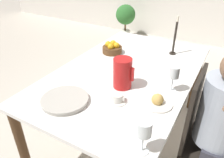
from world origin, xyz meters
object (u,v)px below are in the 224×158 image
object	(u,v)px
wine_glass_juice	(144,130)
potted_plant	(126,17)
teacup_across	(118,66)
bread_plate	(157,101)
chair_person_side	(205,137)
teacup_near_person	(117,98)
red_pitcher	(123,73)
candlestick_tall	(175,40)
fruit_bowl	(112,48)
wine_glass_water	(174,73)
serving_tray	(65,100)

from	to	relation	value
wine_glass_juice	potted_plant	world-z (taller)	wine_glass_juice
teacup_across	bread_plate	xyz separation A→B (m)	(0.46, -0.30, -0.00)
chair_person_side	teacup_near_person	distance (m)	0.68
red_pitcher	teacup_near_person	distance (m)	0.21
bread_plate	candlestick_tall	world-z (taller)	candlestick_tall
chair_person_side	fruit_bowl	size ratio (longest dim) A/B	5.09
wine_glass_water	teacup_near_person	bearing A→B (deg)	-131.72
red_pitcher	teacup_near_person	size ratio (longest dim) A/B	1.70
chair_person_side	potted_plant	bearing A→B (deg)	-143.86
wine_glass_juice	fruit_bowl	size ratio (longest dim) A/B	1.02
wine_glass_water	potted_plant	size ratio (longest dim) A/B	0.29
wine_glass_juice	bread_plate	xyz separation A→B (m)	(-0.07, 0.41, -0.12)
bread_plate	fruit_bowl	world-z (taller)	fruit_bowl
red_pitcher	fruit_bowl	xyz separation A→B (m)	(-0.37, 0.49, -0.07)
chair_person_side	potted_plant	world-z (taller)	chair_person_side
bread_plate	serving_tray	bearing A→B (deg)	-152.50
teacup_near_person	potted_plant	xyz separation A→B (m)	(-1.43, 2.98, -0.34)
bread_plate	fruit_bowl	xyz separation A→B (m)	(-0.67, 0.57, 0.02)
red_pitcher	potted_plant	xyz separation A→B (m)	(-1.37, 2.80, -0.43)
teacup_near_person	chair_person_side	bearing A→B (deg)	23.03
chair_person_side	bread_plate	world-z (taller)	chair_person_side
teacup_near_person	fruit_bowl	size ratio (longest dim) A/B	0.69
red_pitcher	wine_glass_juice	bearing A→B (deg)	-53.01
fruit_bowl	candlestick_tall	size ratio (longest dim) A/B	0.52
serving_tray	candlestick_tall	size ratio (longest dim) A/B	0.86
serving_tray	teacup_across	bearing A→B (deg)	82.06
wine_glass_juice	teacup_across	distance (m)	0.89
teacup_across	chair_person_side	bearing A→B (deg)	-11.72
wine_glass_juice	fruit_bowl	world-z (taller)	wine_glass_juice
serving_tray	bread_plate	xyz separation A→B (m)	(0.54, 0.28, 0.01)
candlestick_tall	wine_glass_juice	bearing A→B (deg)	-80.36
chair_person_side	serving_tray	bearing A→B (deg)	-64.29
fruit_bowl	candlestick_tall	xyz separation A→B (m)	(0.52, 0.26, 0.10)
bread_plate	potted_plant	distance (m)	3.34
teacup_near_person	fruit_bowl	xyz separation A→B (m)	(-0.43, 0.68, 0.02)
red_pitcher	candlestick_tall	bearing A→B (deg)	78.56
teacup_across	candlestick_tall	size ratio (longest dim) A/B	0.36
serving_tray	potted_plant	distance (m)	3.37
chair_person_side	candlestick_tall	distance (m)	0.93
candlestick_tall	potted_plant	size ratio (longest dim) A/B	0.54
serving_tray	bread_plate	distance (m)	0.61
chair_person_side	red_pitcher	size ratio (longest dim) A/B	4.31
red_pitcher	teacup_across	world-z (taller)	red_pitcher
bread_plate	teacup_across	bearing A→B (deg)	146.75
fruit_bowl	candlestick_tall	distance (m)	0.59
chair_person_side	bread_plate	bearing A→B (deg)	-67.35
wine_glass_juice	candlestick_tall	distance (m)	1.26
teacup_across	fruit_bowl	xyz separation A→B (m)	(-0.21, 0.27, 0.02)
potted_plant	serving_tray	bearing A→B (deg)	-70.25
teacup_near_person	bread_plate	distance (m)	0.26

